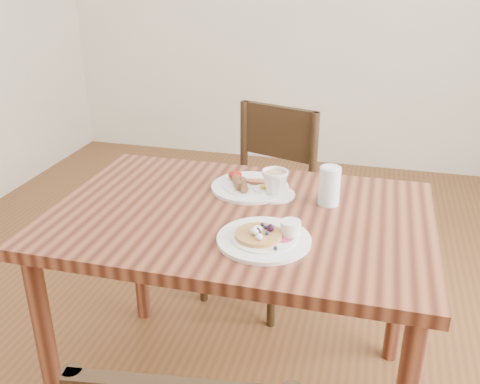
{
  "coord_description": "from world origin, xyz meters",
  "views": [
    {
      "loc": [
        0.39,
        -1.47,
        1.5
      ],
      "look_at": [
        0.0,
        0.0,
        0.82
      ],
      "focal_mm": 40.0,
      "sensor_mm": 36.0,
      "label": 1
    }
  ],
  "objects_px": {
    "chair_far": "(263,196)",
    "water_glass": "(329,186)",
    "pancake_plate": "(266,237)",
    "dining_table": "(240,239)",
    "teacup_saucer": "(275,184)",
    "breakfast_plate": "(249,186)"
  },
  "relations": [
    {
      "from": "chair_far",
      "to": "water_glass",
      "type": "xyz_separation_m",
      "value": [
        0.34,
        -0.56,
        0.32
      ]
    },
    {
      "from": "pancake_plate",
      "to": "dining_table",
      "type": "bearing_deg",
      "value": 126.21
    },
    {
      "from": "dining_table",
      "to": "pancake_plate",
      "type": "relative_size",
      "value": 4.44
    },
    {
      "from": "chair_far",
      "to": "pancake_plate",
      "type": "xyz_separation_m",
      "value": [
        0.19,
        -0.86,
        0.27
      ]
    },
    {
      "from": "dining_table",
      "to": "pancake_plate",
      "type": "distance_m",
      "value": 0.23
    },
    {
      "from": "chair_far",
      "to": "pancake_plate",
      "type": "height_order",
      "value": "chair_far"
    },
    {
      "from": "pancake_plate",
      "to": "water_glass",
      "type": "height_order",
      "value": "water_glass"
    },
    {
      "from": "teacup_saucer",
      "to": "water_glass",
      "type": "relative_size",
      "value": 1.1
    },
    {
      "from": "chair_far",
      "to": "pancake_plate",
      "type": "bearing_deg",
      "value": 119.75
    },
    {
      "from": "dining_table",
      "to": "pancake_plate",
      "type": "bearing_deg",
      "value": -53.79
    },
    {
      "from": "dining_table",
      "to": "water_glass",
      "type": "height_order",
      "value": "water_glass"
    },
    {
      "from": "dining_table",
      "to": "teacup_saucer",
      "type": "bearing_deg",
      "value": 61.92
    },
    {
      "from": "chair_far",
      "to": "dining_table",
      "type": "bearing_deg",
      "value": 113.12
    },
    {
      "from": "dining_table",
      "to": "teacup_saucer",
      "type": "distance_m",
      "value": 0.22
    },
    {
      "from": "breakfast_plate",
      "to": "water_glass",
      "type": "height_order",
      "value": "water_glass"
    },
    {
      "from": "pancake_plate",
      "to": "water_glass",
      "type": "xyz_separation_m",
      "value": [
        0.15,
        0.3,
        0.05
      ]
    },
    {
      "from": "water_glass",
      "to": "dining_table",
      "type": "bearing_deg",
      "value": -152.96
    },
    {
      "from": "chair_far",
      "to": "water_glass",
      "type": "bearing_deg",
      "value": 138.25
    },
    {
      "from": "dining_table",
      "to": "breakfast_plate",
      "type": "relative_size",
      "value": 4.44
    },
    {
      "from": "chair_far",
      "to": "teacup_saucer",
      "type": "relative_size",
      "value": 6.29
    },
    {
      "from": "breakfast_plate",
      "to": "teacup_saucer",
      "type": "relative_size",
      "value": 1.93
    },
    {
      "from": "breakfast_plate",
      "to": "teacup_saucer",
      "type": "height_order",
      "value": "teacup_saucer"
    }
  ]
}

